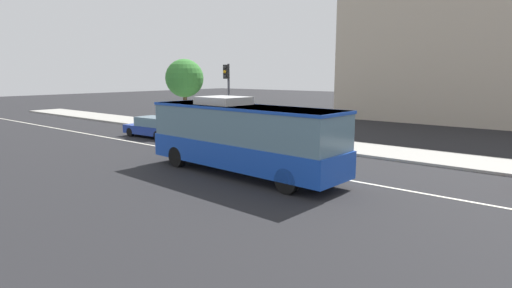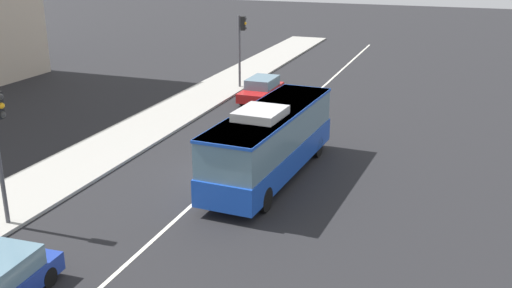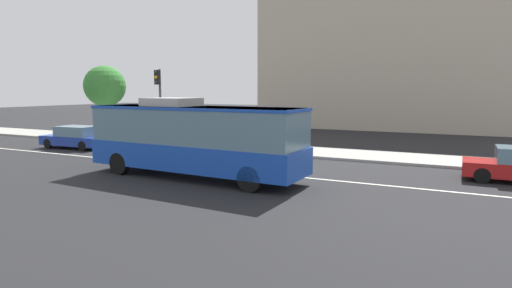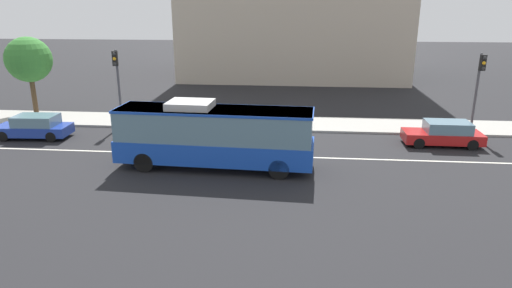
% 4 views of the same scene
% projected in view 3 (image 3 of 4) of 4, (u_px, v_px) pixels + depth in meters
% --- Properties ---
extents(ground_plane, '(160.00, 160.00, 0.00)m').
position_uv_depth(ground_plane, '(214.00, 169.00, 19.93)').
color(ground_plane, black).
extents(sidewalk_kerb, '(80.00, 3.76, 0.14)m').
position_uv_depth(sidewalk_kerb, '(271.00, 149.00, 26.12)').
color(sidewalk_kerb, '#9E9B93').
rests_on(sidewalk_kerb, ground_plane).
extents(lane_centre_line, '(76.00, 0.16, 0.01)m').
position_uv_depth(lane_centre_line, '(214.00, 169.00, 19.93)').
color(lane_centre_line, silver).
rests_on(lane_centre_line, ground_plane).
extents(transit_bus, '(10.12, 3.03, 3.46)m').
position_uv_depth(transit_bus, '(194.00, 136.00, 17.81)').
color(transit_bus, '#1947B7').
rests_on(transit_bus, ground_plane).
extents(sedan_blue, '(4.58, 2.02, 1.46)m').
position_uv_depth(sedan_blue, '(76.00, 137.00, 27.01)').
color(sedan_blue, '#1E3899').
rests_on(sedan_blue, ground_plane).
extents(traffic_light_mid_block, '(0.35, 0.62, 5.20)m').
position_uv_depth(traffic_light_mid_block, '(159.00, 94.00, 27.64)').
color(traffic_light_mid_block, '#47474C').
rests_on(traffic_light_mid_block, ground_plane).
extents(street_tree_kerbside_left, '(3.33, 3.33, 5.80)m').
position_uv_depth(street_tree_kerbside_left, '(105.00, 86.00, 33.58)').
color(street_tree_kerbside_left, '#4C3823').
rests_on(street_tree_kerbside_left, ground_plane).
extents(office_block_background, '(24.34, 15.81, 17.00)m').
position_uv_depth(office_block_background, '(391.00, 46.00, 44.04)').
color(office_block_background, '#B7A893').
rests_on(office_block_background, ground_plane).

